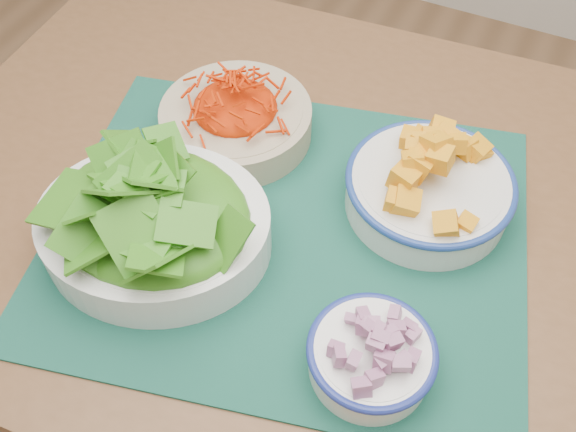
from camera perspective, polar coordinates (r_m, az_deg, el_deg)
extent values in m
cube|color=brown|center=(0.89, 5.14, -0.27)|extent=(1.31, 0.92, 0.04)
cylinder|color=brown|center=(1.56, -11.81, 6.99)|extent=(0.06, 0.06, 0.71)
cube|color=#0B3329|center=(0.84, 0.00, -1.34)|extent=(0.71, 0.63, 0.00)
cylinder|color=tan|center=(0.94, -4.61, 8.34)|extent=(0.23, 0.23, 0.05)
ellipsoid|color=red|center=(0.92, -4.78, 10.25)|extent=(0.19, 0.19, 0.04)
cylinder|color=white|center=(0.87, 12.33, 2.08)|extent=(0.26, 0.26, 0.05)
torus|color=navy|center=(0.85, 12.59, 3.07)|extent=(0.22, 0.22, 0.01)
ellipsoid|color=#F8A416|center=(0.82, 13.00, 4.63)|extent=(0.19, 0.19, 0.06)
ellipsoid|color=#216A0F|center=(0.77, -12.41, 1.63)|extent=(0.25, 0.22, 0.07)
cylinder|color=white|center=(0.73, 7.34, -12.44)|extent=(0.17, 0.17, 0.05)
torus|color=navy|center=(0.71, 7.50, -11.76)|extent=(0.14, 0.14, 0.01)
ellipsoid|color=#75154B|center=(0.69, 7.67, -11.06)|extent=(0.12, 0.12, 0.03)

